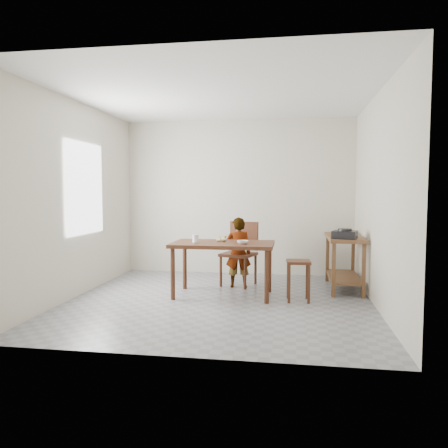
% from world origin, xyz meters
% --- Properties ---
extents(floor, '(4.00, 4.00, 0.04)m').
position_xyz_m(floor, '(0.00, 0.00, -0.02)').
color(floor, slate).
rests_on(floor, ground).
extents(ceiling, '(4.00, 4.00, 0.04)m').
position_xyz_m(ceiling, '(0.00, 0.00, 2.72)').
color(ceiling, white).
rests_on(ceiling, wall_back).
extents(wall_back, '(4.00, 0.04, 2.70)m').
position_xyz_m(wall_back, '(0.00, 2.02, 1.35)').
color(wall_back, beige).
rests_on(wall_back, ground).
extents(wall_front, '(4.00, 0.04, 2.70)m').
position_xyz_m(wall_front, '(0.00, -2.02, 1.35)').
color(wall_front, beige).
rests_on(wall_front, ground).
extents(wall_left, '(0.04, 4.00, 2.70)m').
position_xyz_m(wall_left, '(-2.02, 0.00, 1.35)').
color(wall_left, beige).
rests_on(wall_left, ground).
extents(wall_right, '(0.04, 4.00, 2.70)m').
position_xyz_m(wall_right, '(2.02, 0.00, 1.35)').
color(wall_right, beige).
rests_on(wall_right, ground).
extents(window_pane, '(0.02, 1.10, 1.30)m').
position_xyz_m(window_pane, '(-1.97, 0.20, 1.50)').
color(window_pane, white).
rests_on(window_pane, wall_left).
extents(dining_table, '(1.40, 0.80, 0.75)m').
position_xyz_m(dining_table, '(0.00, 0.30, 0.38)').
color(dining_table, '#442213').
rests_on(dining_table, floor).
extents(prep_counter, '(0.50, 1.20, 0.80)m').
position_xyz_m(prep_counter, '(1.72, 1.00, 0.40)').
color(prep_counter, brown).
rests_on(prep_counter, floor).
extents(child, '(0.42, 0.30, 1.07)m').
position_xyz_m(child, '(0.14, 0.87, 0.53)').
color(child, white).
rests_on(child, floor).
extents(dining_chair, '(0.59, 0.59, 0.98)m').
position_xyz_m(dining_chair, '(0.13, 1.00, 0.49)').
color(dining_chair, '#442213').
rests_on(dining_chair, floor).
extents(stool, '(0.33, 0.33, 0.54)m').
position_xyz_m(stool, '(1.04, 0.17, 0.27)').
color(stool, '#442213').
rests_on(stool, floor).
extents(glass_tumbler, '(0.11, 0.11, 0.11)m').
position_xyz_m(glass_tumbler, '(-0.38, 0.27, 0.80)').
color(glass_tumbler, white).
rests_on(glass_tumbler, dining_table).
extents(small_bowl, '(0.19, 0.19, 0.05)m').
position_xyz_m(small_bowl, '(0.29, 0.18, 0.77)').
color(small_bowl, silver).
rests_on(small_bowl, dining_table).
extents(banana, '(0.19, 0.15, 0.06)m').
position_xyz_m(banana, '(-0.03, 0.41, 0.78)').
color(banana, '#E1B853').
rests_on(banana, dining_table).
extents(serving_bowl, '(0.24, 0.24, 0.06)m').
position_xyz_m(serving_bowl, '(1.73, 1.39, 0.83)').
color(serving_bowl, silver).
rests_on(serving_bowl, prep_counter).
extents(gas_burner, '(0.39, 0.39, 0.11)m').
position_xyz_m(gas_burner, '(1.68, 0.63, 0.85)').
color(gas_burner, black).
rests_on(gas_burner, prep_counter).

